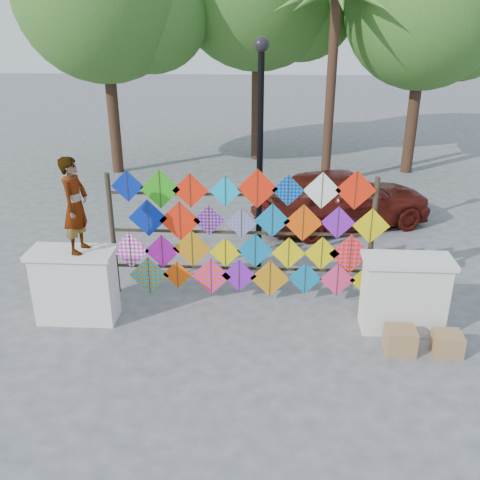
# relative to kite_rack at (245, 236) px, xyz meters

# --- Properties ---
(ground) EXTENTS (80.00, 80.00, 0.00)m
(ground) POSITION_rel_kite_rack_xyz_m (-0.08, -0.73, -1.21)
(ground) COLOR gray
(ground) RESTS_ON ground
(parapet_left) EXTENTS (1.40, 0.65, 1.28)m
(parapet_left) POSITION_rel_kite_rack_xyz_m (-2.78, -0.93, -0.56)
(parapet_left) COLOR white
(parapet_left) RESTS_ON ground
(parapet_right) EXTENTS (1.40, 0.65, 1.28)m
(parapet_right) POSITION_rel_kite_rack_xyz_m (2.62, -0.93, -0.56)
(parapet_right) COLOR white
(parapet_right) RESTS_ON ground
(kite_rack) EXTENTS (4.91, 0.24, 2.43)m
(kite_rack) POSITION_rel_kite_rack_xyz_m (0.00, 0.00, 0.00)
(kite_rack) COLOR #31281B
(kite_rack) RESTS_ON ground
(tree_east) EXTENTS (5.40, 4.80, 7.42)m
(tree_east) POSITION_rel_kite_rack_xyz_m (5.01, 8.80, 3.78)
(tree_east) COLOR #42271C
(tree_east) RESTS_ON ground
(palm_tree) EXTENTS (3.62, 3.62, 5.83)m
(palm_tree) POSITION_rel_kite_rack_xyz_m (2.12, 7.27, 3.74)
(palm_tree) COLOR #42271C
(palm_tree) RESTS_ON ground
(vendor_woman) EXTENTS (0.44, 0.61, 1.55)m
(vendor_woman) POSITION_rel_kite_rack_xyz_m (-2.61, -0.93, 0.85)
(vendor_woman) COLOR #99999E
(vendor_woman) RESTS_ON parapet_left
(sedan) EXTENTS (4.60, 3.12, 1.45)m
(sedan) POSITION_rel_kite_rack_xyz_m (2.18, 3.69, -0.48)
(sedan) COLOR #55150E
(sedan) RESTS_ON ground
(lamppost) EXTENTS (0.28, 0.28, 4.46)m
(lamppost) POSITION_rel_kite_rack_xyz_m (0.22, 1.27, 1.48)
(lamppost) COLOR black
(lamppost) RESTS_ON ground
(cardboard_box_near) EXTENTS (0.45, 0.40, 0.40)m
(cardboard_box_near) POSITION_rel_kite_rack_xyz_m (2.46, -1.59, -1.01)
(cardboard_box_near) COLOR #98734A
(cardboard_box_near) RESTS_ON ground
(cardboard_box_far) EXTENTS (0.42, 0.38, 0.35)m
(cardboard_box_far) POSITION_rel_kite_rack_xyz_m (3.18, -1.61, -1.04)
(cardboard_box_far) COLOR #98734A
(cardboard_box_far) RESTS_ON ground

